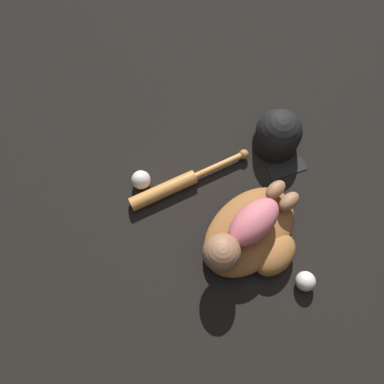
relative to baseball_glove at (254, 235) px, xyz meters
The scene contains 7 objects.
ground_plane 0.07m from the baseball_glove, 127.48° to the right, with size 6.00×6.00×0.00m, color black.
baseball_glove is the anchor object (origin of this frame).
baby_figure 0.11m from the baseball_glove, ahead, with size 0.38×0.23×0.12m.
baseball_bat 0.32m from the baseball_glove, 57.32° to the right, with size 0.47×0.08×0.05m.
baseball 0.44m from the baseball_glove, 49.37° to the right, with size 0.07×0.07×0.07m.
baseball_spare 0.22m from the baseball_glove, 114.56° to the left, with size 0.06×0.06×0.06m.
baseball_cap 0.38m from the baseball_glove, 127.81° to the right, with size 0.17×0.23×0.17m.
Camera 1 is at (0.35, 0.29, 1.24)m, focal length 35.00 mm.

